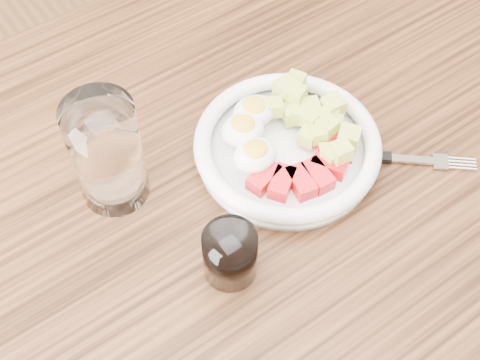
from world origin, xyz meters
name	(u,v)px	position (x,y,z in m)	size (l,w,h in m)	color
dining_table	(250,235)	(0.00, 0.00, 0.67)	(1.50, 0.90, 0.77)	brown
bowl	(287,143)	(0.08, 0.03, 0.79)	(0.25, 0.25, 0.06)	white
fork	(374,157)	(0.17, -0.05, 0.77)	(0.17, 0.15, 0.01)	black
water_glass	(107,153)	(-0.14, 0.11, 0.85)	(0.09, 0.09, 0.15)	white
coffee_glass	(230,254)	(-0.08, -0.07, 0.81)	(0.06, 0.06, 0.07)	white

